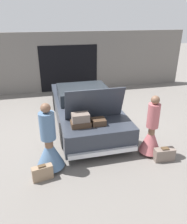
{
  "coord_description": "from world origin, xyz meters",
  "views": [
    {
      "loc": [
        -1.36,
        -6.81,
        3.5
      ],
      "look_at": [
        0.0,
        -1.27,
        0.95
      ],
      "focal_mm": 35.0,
      "sensor_mm": 36.0,
      "label": 1
    }
  ],
  "objects_px": {
    "person_left": "(49,147)",
    "person_right": "(151,134)",
    "suitcase_beside_right_person": "(164,154)",
    "suitcase_beside_left_person": "(42,173)",
    "car": "(85,108)"
  },
  "relations": [
    {
      "from": "person_right",
      "to": "person_left",
      "type": "bearing_deg",
      "value": 87.13
    },
    {
      "from": "car",
      "to": "person_right",
      "type": "height_order",
      "value": "car"
    },
    {
      "from": "car",
      "to": "suitcase_beside_right_person",
      "type": "xyz_separation_m",
      "value": [
        1.56,
        -2.65,
        -0.4
      ]
    },
    {
      "from": "suitcase_beside_right_person",
      "to": "person_left",
      "type": "bearing_deg",
      "value": 172.57
    },
    {
      "from": "person_left",
      "to": "suitcase_beside_left_person",
      "type": "distance_m",
      "value": 0.61
    },
    {
      "from": "person_right",
      "to": "suitcase_beside_right_person",
      "type": "bearing_deg",
      "value": -152.07
    },
    {
      "from": "car",
      "to": "person_left",
      "type": "xyz_separation_m",
      "value": [
        -1.33,
        -2.28,
        0.05
      ]
    },
    {
      "from": "person_left",
      "to": "suitcase_beside_left_person",
      "type": "bearing_deg",
      "value": -44.63
    },
    {
      "from": "person_left",
      "to": "person_right",
      "type": "height_order",
      "value": "person_left"
    },
    {
      "from": "suitcase_beside_left_person",
      "to": "suitcase_beside_right_person",
      "type": "relative_size",
      "value": 0.91
    },
    {
      "from": "suitcase_beside_right_person",
      "to": "car",
      "type": "bearing_deg",
      "value": 120.49
    },
    {
      "from": "person_left",
      "to": "suitcase_beside_left_person",
      "type": "relative_size",
      "value": 3.51
    },
    {
      "from": "person_left",
      "to": "suitcase_beside_right_person",
      "type": "xyz_separation_m",
      "value": [
        2.89,
        -0.38,
        -0.44
      ]
    },
    {
      "from": "person_left",
      "to": "suitcase_beside_right_person",
      "type": "relative_size",
      "value": 3.22
    },
    {
      "from": "car",
      "to": "person_left",
      "type": "bearing_deg",
      "value": -120.31
    }
  ]
}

